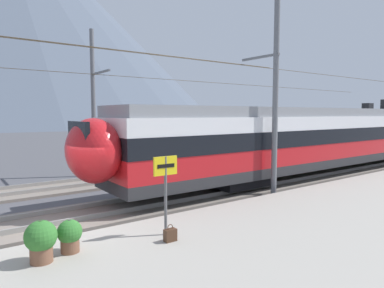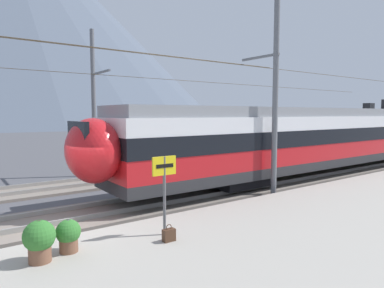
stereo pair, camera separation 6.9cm
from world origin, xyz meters
The scene contains 11 objects.
ground_plane centered at (0.00, 0.00, 0.00)m, with size 400.00×400.00×0.00m, color #4C4C51.
track_near centered at (0.00, 1.13, 0.07)m, with size 120.00×3.00×0.28m.
track_far centered at (0.00, 6.28, 0.07)m, with size 120.00×3.00×0.28m.
train_near_platform centered at (17.44, 1.13, 2.23)m, with size 33.65×3.02×4.27m.
train_far_track centered at (25.60, 6.28, 2.23)m, with size 28.22×2.85×4.27m.
catenary_mast_mid centered at (8.61, -0.56, 4.29)m, with size 46.03×2.12×8.27m.
catenary_mast_far_side centered at (4.13, 8.34, 4.25)m, with size 46.03×2.53×8.20m.
platform_sign centered at (1.94, -2.66, 1.86)m, with size 0.70×0.08×2.12m.
handbag_near_sign centered at (1.78, -3.14, 0.47)m, with size 0.32×0.18×0.45m.
potted_plant_platform_edge centered at (-1.17, -2.52, 0.83)m, with size 0.69×0.69×0.93m.
potted_plant_by_shelter centered at (-0.49, -2.33, 0.74)m, with size 0.57×0.57×0.78m.
Camera 1 is at (-2.77, -10.30, 3.55)m, focal length 31.97 mm.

